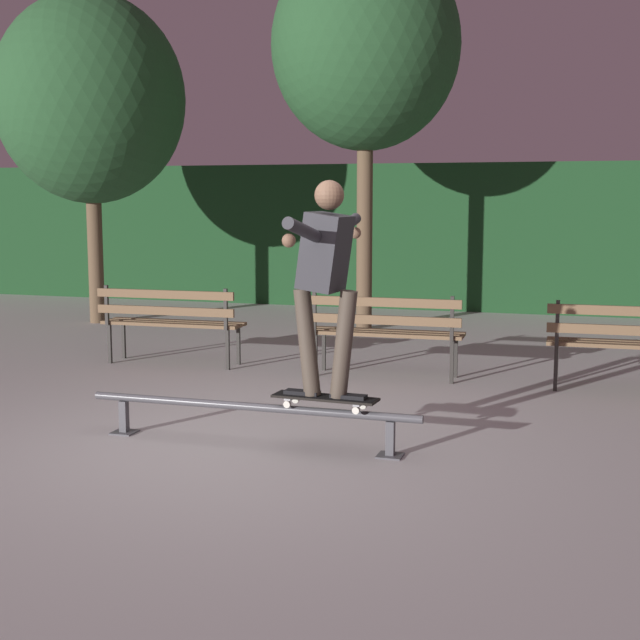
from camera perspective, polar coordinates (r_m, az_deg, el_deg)
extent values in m
plane|color=#ADAAA8|center=(6.76, -4.64, -8.02)|extent=(90.00, 90.00, 0.00)
cube|color=#193D1E|center=(15.26, 8.23, 5.29)|extent=(24.00, 1.20, 2.38)
cylinder|color=#47474C|center=(6.76, -4.43, -5.51)|extent=(2.61, 0.06, 0.06)
cube|color=#47474C|center=(7.26, -12.33, -6.03)|extent=(0.06, 0.06, 0.26)
cube|color=#47474C|center=(7.29, -12.30, -6.97)|extent=(0.18, 0.18, 0.01)
cube|color=#47474C|center=(6.49, 4.48, -7.53)|extent=(0.06, 0.06, 0.26)
cube|color=#47474C|center=(6.52, 4.47, -8.57)|extent=(0.18, 0.18, 0.01)
cube|color=black|center=(6.54, 0.33, -4.95)|extent=(0.79, 0.25, 0.02)
cube|color=black|center=(6.54, 0.33, -4.87)|extent=(0.77, 0.24, 0.00)
cube|color=#9E9EA3|center=(6.46, 2.54, -5.29)|extent=(0.06, 0.17, 0.02)
cube|color=#9E9EA3|center=(6.64, -1.82, -4.92)|extent=(0.06, 0.17, 0.02)
cylinder|color=beige|center=(6.39, 2.31, -5.75)|extent=(0.05, 0.03, 0.05)
cylinder|color=beige|center=(6.54, 2.76, -5.44)|extent=(0.05, 0.03, 0.05)
cylinder|color=beige|center=(6.58, -2.09, -5.36)|extent=(0.05, 0.03, 0.05)
cylinder|color=beige|center=(6.72, -1.55, -5.07)|extent=(0.05, 0.03, 0.05)
cube|color=black|center=(6.48, 1.82, -4.87)|extent=(0.27, 0.12, 0.03)
cube|color=black|center=(6.60, -1.14, -4.62)|extent=(0.27, 0.12, 0.03)
cylinder|color=#473D33|center=(6.42, 1.50, -1.58)|extent=(0.21, 0.14, 0.79)
cylinder|color=#473D33|center=(6.52, -0.82, -1.43)|extent=(0.21, 0.14, 0.79)
cube|color=#2D2D33|center=(6.39, 0.34, 4.34)|extent=(0.35, 0.38, 0.57)
cylinder|color=#2D2D33|center=(6.03, -0.95, 5.66)|extent=(0.12, 0.61, 0.21)
cylinder|color=#2D2D33|center=(6.74, 1.49, 5.88)|extent=(0.12, 0.61, 0.21)
sphere|color=brown|center=(5.78, -2.00, 5.06)|extent=(0.09, 0.09, 0.09)
sphere|color=brown|center=(7.01, 2.26, 5.54)|extent=(0.09, 0.09, 0.09)
sphere|color=brown|center=(6.37, 0.59, 7.93)|extent=(0.21, 0.21, 0.21)
cube|color=#282623|center=(9.97, -5.20, -1.58)|extent=(0.04, 0.04, 0.44)
cube|color=#282623|center=(9.68, -5.88, -1.88)|extent=(0.04, 0.04, 0.44)
cube|color=#282623|center=(9.58, -6.00, 0.68)|extent=(0.04, 0.04, 0.44)
cube|color=#282623|center=(10.56, -12.35, -1.21)|extent=(0.04, 0.04, 0.44)
cube|color=#282623|center=(10.28, -13.19, -1.47)|extent=(0.04, 0.04, 0.44)
cube|color=#282623|center=(10.18, -13.38, 0.93)|extent=(0.04, 0.04, 0.44)
cube|color=brown|center=(10.19, -8.95, -0.09)|extent=(1.60, 0.14, 0.04)
cube|color=brown|center=(10.07, -9.29, -0.19)|extent=(1.60, 0.14, 0.04)
cube|color=brown|center=(9.94, -9.63, -0.30)|extent=(1.60, 0.14, 0.04)
cube|color=brown|center=(9.86, -9.82, 0.58)|extent=(1.60, 0.08, 0.09)
cube|color=brown|center=(9.84, -9.85, 1.62)|extent=(1.60, 0.08, 0.09)
cube|color=#282623|center=(9.32, 8.62, -2.30)|extent=(0.04, 0.04, 0.44)
cube|color=#282623|center=(9.01, 8.36, -2.64)|extent=(0.04, 0.04, 0.44)
cube|color=#282623|center=(8.90, 8.38, 0.10)|extent=(0.04, 0.04, 0.44)
cube|color=#282623|center=(9.60, 0.25, -1.92)|extent=(0.04, 0.04, 0.44)
cube|color=#282623|center=(9.29, -0.29, -2.24)|extent=(0.04, 0.04, 0.44)
cube|color=#282623|center=(9.19, -0.36, 0.42)|extent=(0.04, 0.04, 0.44)
cube|color=brown|center=(9.38, 4.36, -0.70)|extent=(1.60, 0.14, 0.04)
cube|color=brown|center=(9.24, 4.19, -0.82)|extent=(1.60, 0.14, 0.04)
cube|color=brown|center=(9.10, 4.01, -0.95)|extent=(1.60, 0.14, 0.04)
cube|color=brown|center=(9.01, 3.93, 0.00)|extent=(1.60, 0.08, 0.09)
cube|color=brown|center=(8.99, 3.94, 1.14)|extent=(1.60, 0.08, 0.09)
cube|color=#282623|center=(9.18, 14.78, -2.62)|extent=(0.04, 0.04, 0.44)
cube|color=#282623|center=(8.87, 14.73, -2.99)|extent=(0.04, 0.04, 0.44)
cube|color=#282623|center=(8.76, 14.83, -0.21)|extent=(0.04, 0.04, 0.44)
cube|color=brown|center=(9.14, 19.24, -1.34)|extent=(1.60, 0.14, 0.04)
cube|color=brown|center=(9.00, 19.29, -1.47)|extent=(1.60, 0.14, 0.04)
cube|color=brown|center=(8.87, 19.34, -1.62)|extent=(1.60, 0.14, 0.04)
cube|color=brown|center=(8.77, 19.41, -0.64)|extent=(1.60, 0.08, 0.09)
cube|color=brown|center=(8.75, 19.47, 0.52)|extent=(1.60, 0.08, 0.09)
cylinder|color=brown|center=(12.51, 2.84, 5.75)|extent=(0.22, 0.22, 2.79)
ellipsoid|color=#234C28|center=(12.66, 2.92, 17.03)|extent=(2.56, 2.56, 2.81)
cylinder|color=brown|center=(13.59, -14.06, 4.21)|extent=(0.22, 0.22, 2.09)
ellipsoid|color=#234C28|center=(13.64, -14.38, 13.45)|extent=(2.71, 2.71, 2.98)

